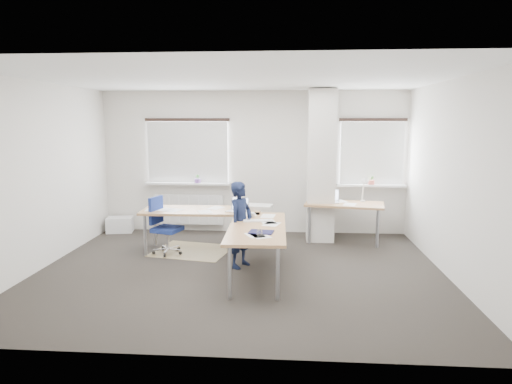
# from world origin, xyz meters

# --- Properties ---
(ground) EXTENTS (6.00, 6.00, 0.00)m
(ground) POSITION_xyz_m (0.00, 0.00, 0.00)
(ground) COLOR #2A2522
(ground) RESTS_ON ground
(room_shell) EXTENTS (6.04, 5.04, 2.82)m
(room_shell) POSITION_xyz_m (0.18, 0.45, 1.75)
(room_shell) COLOR silver
(room_shell) RESTS_ON ground
(floor_mat) EXTENTS (1.43, 1.28, 0.01)m
(floor_mat) POSITION_xyz_m (-0.94, 1.01, 0.00)
(floor_mat) COLOR olive
(floor_mat) RESTS_ON ground
(white_crate) EXTENTS (0.56, 0.44, 0.30)m
(white_crate) POSITION_xyz_m (-2.68, 2.25, 0.15)
(white_crate) COLOR white
(white_crate) RESTS_ON ground
(desk_main) EXTENTS (2.46, 2.61, 0.96)m
(desk_main) POSITION_xyz_m (-0.19, 0.44, 0.69)
(desk_main) COLOR #9F7844
(desk_main) RESTS_ON ground
(desk_side) EXTENTS (1.50, 0.93, 1.22)m
(desk_side) POSITION_xyz_m (1.74, 1.81, 0.69)
(desk_side) COLOR #9F7844
(desk_side) RESTS_ON ground
(task_chair) EXTENTS (0.54, 0.53, 0.96)m
(task_chair) POSITION_xyz_m (-1.35, 0.85, 0.27)
(task_chair) COLOR navy
(task_chair) RESTS_ON ground
(person) EXTENTS (0.50, 0.57, 1.32)m
(person) POSITION_xyz_m (-0.01, 0.24, 0.66)
(person) COLOR black
(person) RESTS_ON ground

